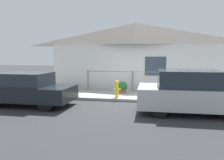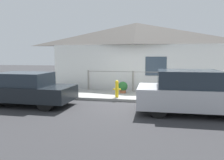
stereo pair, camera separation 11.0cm
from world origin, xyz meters
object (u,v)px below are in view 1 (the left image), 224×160
at_px(potted_plant_near_hydrant, 123,87).
at_px(car_right, 191,92).
at_px(car_left, 27,89).
at_px(fire_hydrant, 117,88).

bearing_deg(potted_plant_near_hydrant, car_right, -46.15).
height_order(car_left, fire_hydrant, car_left).
relative_size(car_right, fire_hydrant, 4.87).
bearing_deg(fire_hydrant, car_right, -30.98).
relative_size(car_right, potted_plant_near_hydrant, 6.53).
distance_m(car_left, potted_plant_near_hydrant, 4.48).
height_order(car_left, potted_plant_near_hydrant, car_left).
bearing_deg(car_right, fire_hydrant, 148.46).
bearing_deg(car_left, fire_hydrant, 28.41).
bearing_deg(potted_plant_near_hydrant, car_left, -139.92).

